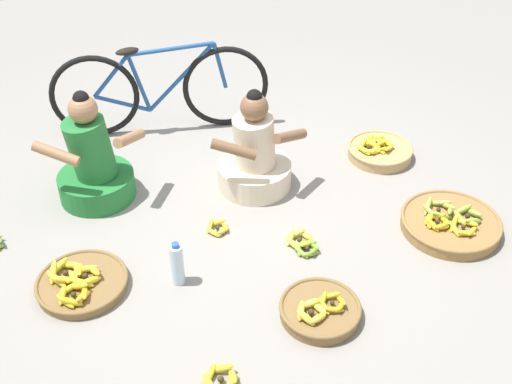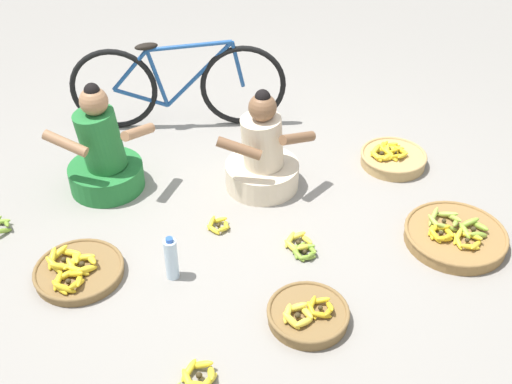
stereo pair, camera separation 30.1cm
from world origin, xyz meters
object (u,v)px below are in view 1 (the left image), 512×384
Objects in this scene: banana_basket_near_bicycle at (81,283)px; banana_basket_mid_right at (320,310)px; banana_basket_back_center at (450,223)px; loose_bananas_back_left at (303,243)px; vendor_woman_front at (255,157)px; vendor_woman_behind at (93,165)px; loose_bananas_near_vendor at (218,228)px; banana_basket_mid_left at (379,151)px; bicycle_leaning at (160,90)px; water_bottle at (177,264)px.

banana_basket_near_bicycle is 1.17× the size of banana_basket_mid_right.
banana_basket_back_center is 2.30× the size of loose_bananas_back_left.
vendor_woman_behind reaches higher than vendor_woman_front.
loose_bananas_near_vendor is (0.92, 0.12, -0.02)m from banana_basket_near_bicycle.
vendor_woman_behind is 2.10m from banana_basket_mid_left.
banana_basket_mid_left is at bearing -13.04° from vendor_woman_behind.
banana_basket_mid_left reaches higher than loose_bananas_near_vendor.
loose_bananas_back_left is (0.20, 0.54, -0.02)m from banana_basket_mid_right.
banana_basket_near_bicycle is 1.09× the size of banana_basket_mid_left.
loose_bananas_back_left is at bearing 69.44° from banana_basket_mid_right.
bicycle_leaning is 1.78m from water_bottle.
banana_basket_mid_left is (1.32, -1.12, -0.30)m from bicycle_leaning.
water_bottle is (-0.83, -0.67, -0.10)m from vendor_woman_front.
banana_basket_back_center is at bearing -13.42° from banana_basket_near_bicycle.
water_bottle is at bearing -21.31° from banana_basket_near_bicycle.
bicycle_leaning is 5.47× the size of water_bottle.
bicycle_leaning is 2.39m from banana_basket_back_center.
water_bottle is at bearing -79.31° from vendor_woman_behind.
banana_basket_back_center is (2.28, -0.55, 0.01)m from banana_basket_near_bicycle.
banana_basket_back_center is at bearing -26.00° from loose_bananas_near_vendor.
water_bottle is (-1.76, 0.34, 0.09)m from banana_basket_back_center.
vendor_woman_behind is 2.72× the size of water_bottle.
water_bottle is (-0.52, -1.69, -0.22)m from bicycle_leaning.
vendor_woman_front is 1.10m from vendor_woman_behind.
banana_basket_back_center is at bearing -95.50° from banana_basket_mid_left.
loose_bananas_back_left is 0.94× the size of water_bottle.
bicycle_leaning is (0.72, 0.64, 0.10)m from vendor_woman_behind.
banana_basket_mid_left reaches higher than loose_bananas_back_left.
vendor_woman_front is 1.07m from bicycle_leaning.
banana_basket_back_center is (1.95, -1.38, -0.21)m from vendor_woman_behind.
vendor_woman_behind is at bearing 129.47° from loose_bananas_near_vendor.
water_bottle is (-0.61, 0.60, 0.09)m from banana_basket_mid_right.
banana_basket_mid_right is (0.09, -2.29, -0.31)m from bicycle_leaning.
loose_bananas_back_left is 1.65× the size of loose_bananas_near_vendor.
loose_bananas_back_left is (-0.02, -0.73, -0.21)m from vendor_woman_front.
banana_basket_mid_left is (1.01, -0.10, -0.18)m from vendor_woman_front.
vendor_woman_front is 1.03m from banana_basket_mid_left.
banana_basket_mid_right is 0.95m from loose_bananas_near_vendor.
banana_basket_mid_left reaches higher than banana_basket_near_bicycle.
vendor_woman_behind is 1.26× the size of banana_basket_back_center.
water_bottle reaches higher than banana_basket_back_center.
banana_basket_back_center is 0.92m from banana_basket_mid_left.
water_bottle is at bearing -162.77° from banana_basket_mid_left.
banana_basket_near_bicycle is at bearing 158.69° from water_bottle.
vendor_woman_behind is at bearing 68.49° from banana_basket_near_bicycle.
banana_basket_back_center is 1.79m from water_bottle.
banana_basket_near_bicycle is 0.57m from water_bottle.
loose_bananas_back_left is (1.01, -1.10, -0.23)m from vendor_woman_behind.
bicycle_leaning is 1.80m from loose_bananas_back_left.
bicycle_leaning is at bearing 54.75° from banana_basket_near_bicycle.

